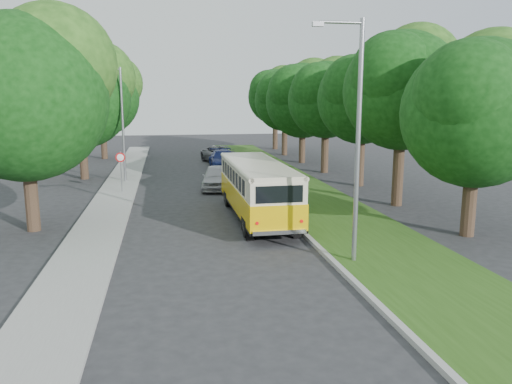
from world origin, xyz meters
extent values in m
plane|color=#28282A|center=(0.00, 0.00, 0.00)|extent=(120.00, 120.00, 0.00)
cube|color=gray|center=(3.60, 5.00, 0.07)|extent=(0.20, 70.00, 0.15)
cube|color=#274C14|center=(5.95, 5.00, 0.07)|extent=(4.50, 70.00, 0.13)
cube|color=gray|center=(-4.80, 5.00, 0.06)|extent=(2.20, 70.00, 0.12)
cylinder|color=#332319|center=(10.15, 0.00, 1.67)|extent=(0.56, 0.56, 3.35)
sphere|color=black|center=(10.15, 0.00, 4.95)|extent=(5.85, 5.85, 5.85)
sphere|color=black|center=(11.18, 0.58, 6.12)|extent=(4.38, 4.38, 4.38)
sphere|color=black|center=(9.28, -0.73, 5.68)|extent=(4.09, 4.09, 4.09)
cylinder|color=#332319|center=(9.96, 6.00, 2.13)|extent=(0.56, 0.56, 4.26)
sphere|color=black|center=(9.96, 6.00, 5.91)|extent=(5.98, 5.98, 5.98)
sphere|color=black|center=(11.01, 6.60, 7.10)|extent=(4.49, 4.49, 4.49)
sphere|color=black|center=(9.06, 5.25, 6.65)|extent=(4.19, 4.19, 4.19)
cylinder|color=#332319|center=(10.28, 12.00, 1.98)|extent=(0.56, 0.56, 3.95)
sphere|color=black|center=(10.28, 12.00, 5.49)|extent=(5.61, 5.61, 5.61)
sphere|color=black|center=(11.26, 12.56, 6.62)|extent=(4.21, 4.21, 4.21)
sphere|color=black|center=(9.44, 11.30, 6.20)|extent=(3.92, 3.92, 3.92)
cylinder|color=#332319|center=(9.90, 18.00, 1.93)|extent=(0.56, 0.56, 3.86)
sphere|color=black|center=(9.90, 18.00, 5.41)|extent=(5.64, 5.64, 5.64)
sphere|color=black|center=(10.89, 18.56, 6.54)|extent=(4.23, 4.23, 4.23)
sphere|color=black|center=(9.05, 17.30, 6.12)|extent=(3.95, 3.95, 3.95)
cylinder|color=#332319|center=(9.80, 24.00, 1.79)|extent=(0.56, 0.56, 3.58)
sphere|color=black|center=(9.80, 24.00, 5.33)|extent=(6.36, 6.36, 6.36)
sphere|color=black|center=(10.91, 24.64, 6.60)|extent=(4.77, 4.77, 4.77)
sphere|color=black|center=(8.84, 23.21, 6.12)|extent=(4.45, 4.45, 4.45)
cylinder|color=#332319|center=(9.67, 30.00, 1.84)|extent=(0.56, 0.56, 3.68)
sphere|color=black|center=(9.67, 30.00, 5.31)|extent=(5.91, 5.91, 5.91)
sphere|color=black|center=(10.70, 30.59, 6.49)|extent=(4.43, 4.43, 4.43)
sphere|color=black|center=(8.78, 29.26, 6.05)|extent=(4.14, 4.14, 4.14)
cylinder|color=#332319|center=(10.05, 36.00, 2.02)|extent=(0.56, 0.56, 4.05)
sphere|color=black|center=(10.05, 36.00, 5.69)|extent=(5.97, 5.97, 5.97)
sphere|color=black|center=(11.09, 36.60, 6.88)|extent=(4.48, 4.48, 4.48)
sphere|color=black|center=(9.15, 35.25, 6.43)|extent=(4.18, 4.18, 4.18)
cylinder|color=#332319|center=(-7.50, 4.00, 1.84)|extent=(0.56, 0.56, 3.68)
sphere|color=black|center=(-7.50, 4.00, 5.55)|extent=(6.80, 6.80, 6.80)
sphere|color=black|center=(-6.31, 4.68, 6.91)|extent=(5.10, 5.10, 5.10)
cylinder|color=#332319|center=(-7.50, 18.00, 1.84)|extent=(0.56, 0.56, 3.68)
sphere|color=black|center=(-7.50, 18.00, 5.55)|extent=(6.80, 6.80, 6.80)
sphere|color=black|center=(-6.31, 18.68, 6.91)|extent=(5.10, 5.10, 5.10)
sphere|color=black|center=(-8.52, 17.15, 6.40)|extent=(4.76, 4.76, 4.76)
cylinder|color=#332319|center=(-7.50, 30.00, 1.84)|extent=(0.56, 0.56, 3.68)
sphere|color=black|center=(-7.50, 30.00, 5.55)|extent=(6.80, 6.80, 6.80)
sphere|color=black|center=(-6.31, 30.68, 6.91)|extent=(5.10, 5.10, 5.10)
sphere|color=black|center=(-8.52, 29.15, 6.40)|extent=(4.76, 4.76, 4.76)
cylinder|color=gray|center=(4.30, -2.50, 4.00)|extent=(0.16, 0.16, 8.00)
cylinder|color=gray|center=(3.60, -2.50, 7.85)|extent=(1.40, 0.10, 0.10)
cube|color=gray|center=(2.85, -2.50, 7.78)|extent=(0.35, 0.16, 0.14)
cylinder|color=gray|center=(-4.60, 16.00, 3.75)|extent=(0.16, 0.16, 7.50)
cylinder|color=gray|center=(-5.30, 16.00, 7.35)|extent=(1.40, 0.10, 0.10)
cube|color=gray|center=(-6.05, 16.00, 7.28)|extent=(0.35, 0.16, 0.14)
cylinder|color=gray|center=(-4.50, 12.00, 1.25)|extent=(0.06, 0.06, 2.50)
cone|color=red|center=(-4.50, 11.96, 2.15)|extent=(0.56, 0.02, 0.56)
cone|color=white|center=(-4.50, 11.94, 2.15)|extent=(0.40, 0.02, 0.40)
imported|color=#A8A8AD|center=(1.17, 12.52, 0.74)|extent=(2.34, 4.52, 1.47)
imported|color=silver|center=(3.00, 13.91, 0.75)|extent=(2.75, 4.79, 1.49)
imported|color=navy|center=(2.59, 21.36, 0.73)|extent=(2.11, 5.08, 1.47)
imported|color=#4F5156|center=(2.90, 24.93, 0.73)|extent=(3.63, 5.65, 1.45)
camera|label=1|loc=(-1.87, -17.89, 5.55)|focal=35.00mm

